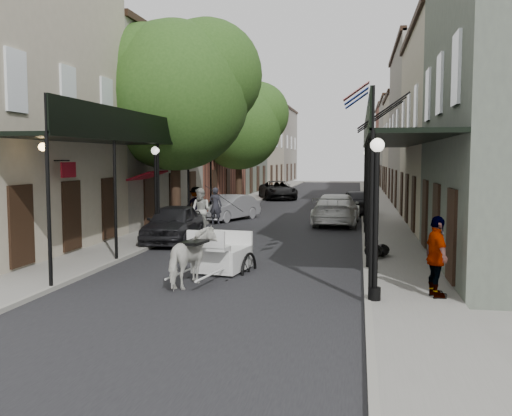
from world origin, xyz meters
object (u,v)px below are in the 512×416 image
at_px(horse, 193,258).
at_px(car_left_far, 278,190).
at_px(car_left_mid, 229,208).
at_px(tree_near, 184,90).
at_px(lamppost_left, 156,192).
at_px(pedestrian_walking, 201,210).
at_px(lamppost_right_near, 376,217).
at_px(car_right_far, 357,202).
at_px(pedestrian_sidewalk_left, 196,206).
at_px(pedestrian_sidewalk_right, 437,257).
at_px(carriage, 227,237).
at_px(car_right_near, 336,209).
at_px(tree_far, 244,123).
at_px(lamppost_right_far, 366,181).
at_px(car_left_near, 173,223).

height_order(horse, car_left_far, horse).
bearing_deg(car_left_mid, tree_near, -79.45).
height_order(lamppost_left, pedestrian_walking, lamppost_left).
relative_size(lamppost_right_near, pedestrian_walking, 1.83).
relative_size(tree_near, car_right_far, 2.14).
relative_size(pedestrian_sidewalk_left, pedestrian_sidewalk_right, 0.96).
height_order(carriage, car_left_far, carriage).
xyz_separation_m(lamppost_right_near, car_left_far, (-6.96, 33.19, -1.29)).
xyz_separation_m(tree_near, horse, (3.63, -11.07, -5.72)).
bearing_deg(pedestrian_walking, car_left_far, 106.98).
distance_m(lamppost_right_near, pedestrian_sidewalk_left, 16.22).
bearing_deg(lamppost_left, car_left_mid, 84.47).
relative_size(lamppost_right_near, car_right_near, 0.68).
distance_m(tree_far, car_left_mid, 10.60).
distance_m(lamppost_right_near, car_left_mid, 18.54).
distance_m(tree_far, pedestrian_sidewalk_right, 27.85).
bearing_deg(carriage, lamppost_right_far, 84.28).
relative_size(lamppost_left, pedestrian_walking, 1.83).
height_order(car_left_far, car_right_near, car_right_near).
xyz_separation_m(lamppost_left, pedestrian_sidewalk_left, (-0.10, 5.90, -1.00)).
bearing_deg(car_left_near, pedestrian_sidewalk_right, -45.06).
xyz_separation_m(tree_near, pedestrian_sidewalk_left, (-0.00, 1.72, -5.44)).
height_order(lamppost_left, horse, lamppost_left).
relative_size(tree_near, car_left_far, 1.76).
bearing_deg(carriage, car_right_near, 86.27).
height_order(car_left_mid, car_left_far, car_left_far).
bearing_deg(car_right_near, pedestrian_sidewalk_right, 102.84).
distance_m(lamppost_left, pedestrian_walking, 3.93).
distance_m(tree_near, pedestrian_sidewalk_right, 16.10).
xyz_separation_m(lamppost_left, car_left_far, (1.24, 25.19, -1.29)).
relative_size(pedestrian_sidewalk_right, car_left_far, 0.35).
relative_size(tree_near, lamppost_left, 2.60).
bearing_deg(car_right_far, lamppost_left, 50.46).
relative_size(tree_near, car_left_mid, 2.30).
xyz_separation_m(lamppost_right_near, car_left_near, (-7.70, 8.57, -1.28)).
relative_size(carriage, car_right_near, 0.47).
xyz_separation_m(pedestrian_sidewalk_right, car_left_far, (-8.38, 32.66, -0.32)).
relative_size(carriage, pedestrian_sidewalk_left, 1.39).
bearing_deg(car_right_near, horse, 80.13).
relative_size(carriage, pedestrian_sidewalk_right, 1.34).
xyz_separation_m(pedestrian_sidewalk_left, pedestrian_sidewalk_right, (9.72, -13.36, 0.03)).
relative_size(pedestrian_sidewalk_right, car_left_mid, 0.46).
bearing_deg(tree_far, car_right_far, -30.86).
height_order(pedestrian_sidewalk_right, car_right_far, pedestrian_sidewalk_right).
relative_size(pedestrian_walking, car_right_far, 0.45).
xyz_separation_m(pedestrian_sidewalk_right, car_left_near, (-9.12, 8.03, -0.31)).
bearing_deg(pedestrian_sidewalk_right, tree_near, 27.09).
relative_size(tree_near, car_left_near, 2.13).
relative_size(horse, pedestrian_sidewalk_left, 0.98).
distance_m(tree_near, carriage, 11.04).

